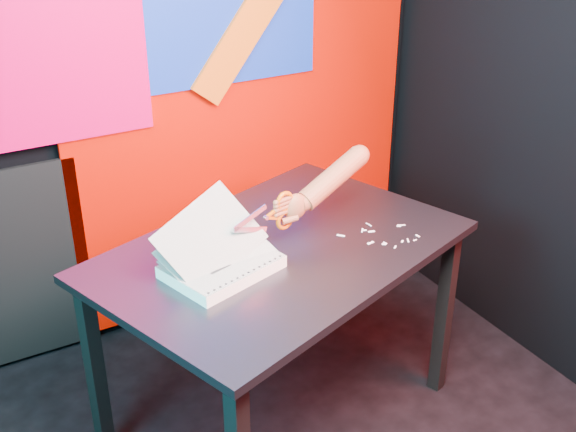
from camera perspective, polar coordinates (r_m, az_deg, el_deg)
room at (r=1.50m, az=-1.04°, el=3.72°), size 3.01×3.01×2.71m
backdrop at (r=2.94m, az=-13.77°, el=6.59°), size 2.88×0.05×2.08m
work_table at (r=2.47m, az=-0.63°, el=-4.21°), size 1.42×1.16×0.75m
printout_stack at (r=2.29m, az=-5.28°, el=-3.87°), size 0.41×0.33×0.26m
scissors at (r=2.37m, az=-0.59°, el=0.30°), size 0.24×0.06×0.14m
hand_forearm at (r=2.48m, az=3.08°, el=2.68°), size 0.41×0.13×0.19m
paper_clippings at (r=2.52m, az=7.28°, el=-1.53°), size 0.26×0.20×0.00m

